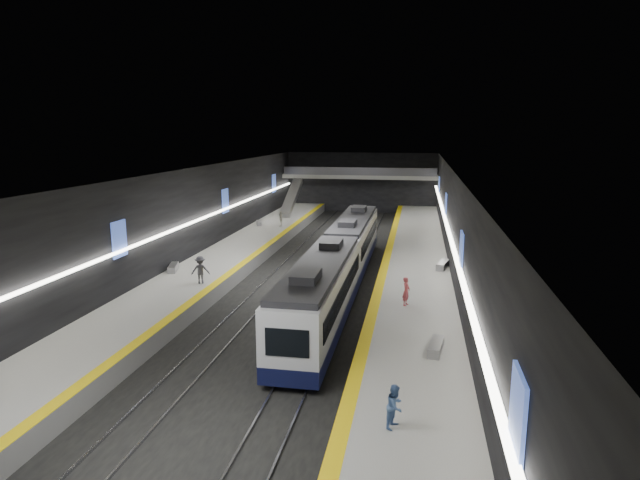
% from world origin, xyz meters
% --- Properties ---
extents(ground, '(70.00, 70.00, 0.00)m').
position_xyz_m(ground, '(0.00, 0.00, 0.00)').
color(ground, black).
rests_on(ground, ground).
extents(ceiling, '(20.00, 70.00, 0.04)m').
position_xyz_m(ceiling, '(0.00, 0.00, 8.00)').
color(ceiling, beige).
rests_on(ceiling, wall_left).
extents(wall_left, '(0.04, 70.00, 8.00)m').
position_xyz_m(wall_left, '(-10.00, 0.00, 4.00)').
color(wall_left, black).
rests_on(wall_left, ground).
extents(wall_right, '(0.04, 70.00, 8.00)m').
position_xyz_m(wall_right, '(10.00, 0.00, 4.00)').
color(wall_right, black).
rests_on(wall_right, ground).
extents(wall_back, '(20.00, 0.04, 8.00)m').
position_xyz_m(wall_back, '(0.00, 35.00, 4.00)').
color(wall_back, black).
rests_on(wall_back, ground).
extents(platform_left, '(5.00, 70.00, 1.00)m').
position_xyz_m(platform_left, '(-7.50, 0.00, 0.50)').
color(platform_left, slate).
rests_on(platform_left, ground).
extents(tile_surface_left, '(5.00, 70.00, 0.02)m').
position_xyz_m(tile_surface_left, '(-7.50, 0.00, 1.01)').
color(tile_surface_left, '#ACABA6').
rests_on(tile_surface_left, platform_left).
extents(tactile_strip_left, '(0.60, 70.00, 0.02)m').
position_xyz_m(tactile_strip_left, '(-5.30, 0.00, 1.02)').
color(tactile_strip_left, yellow).
rests_on(tactile_strip_left, platform_left).
extents(platform_right, '(5.00, 70.00, 1.00)m').
position_xyz_m(platform_right, '(7.50, 0.00, 0.50)').
color(platform_right, slate).
rests_on(platform_right, ground).
extents(tile_surface_right, '(5.00, 70.00, 0.02)m').
position_xyz_m(tile_surface_right, '(7.50, 0.00, 1.01)').
color(tile_surface_right, '#ACABA6').
rests_on(tile_surface_right, platform_right).
extents(tactile_strip_right, '(0.60, 70.00, 0.02)m').
position_xyz_m(tactile_strip_right, '(5.30, 0.00, 1.02)').
color(tactile_strip_right, yellow).
rests_on(tactile_strip_right, platform_right).
extents(rails, '(6.52, 70.00, 0.12)m').
position_xyz_m(rails, '(-0.00, 0.00, 0.06)').
color(rails, gray).
rests_on(rails, ground).
extents(train, '(2.69, 30.04, 3.60)m').
position_xyz_m(train, '(2.50, -1.61, 2.20)').
color(train, '#0E1134').
rests_on(train, ground).
extents(ad_posters, '(19.94, 53.50, 2.20)m').
position_xyz_m(ad_posters, '(-0.00, 1.00, 4.50)').
color(ad_posters, '#405EC2').
rests_on(ad_posters, wall_left).
extents(cove_light_left, '(0.25, 68.60, 0.12)m').
position_xyz_m(cove_light_left, '(-9.80, 0.00, 3.80)').
color(cove_light_left, white).
rests_on(cove_light_left, wall_left).
extents(cove_light_right, '(0.25, 68.60, 0.12)m').
position_xyz_m(cove_light_right, '(9.80, 0.00, 3.80)').
color(cove_light_right, white).
rests_on(cove_light_right, wall_right).
extents(mezzanine_bridge, '(20.00, 3.00, 1.50)m').
position_xyz_m(mezzanine_bridge, '(0.00, 32.93, 5.04)').
color(mezzanine_bridge, gray).
rests_on(mezzanine_bridge, wall_left).
extents(escalator, '(1.20, 7.50, 3.92)m').
position_xyz_m(escalator, '(-7.50, 26.00, 2.90)').
color(escalator, '#99999E').
rests_on(escalator, platform_left).
extents(bench_left_near, '(1.05, 1.97, 0.46)m').
position_xyz_m(bench_left_near, '(-9.50, -2.05, 1.23)').
color(bench_left_near, '#99999E').
rests_on(bench_left_near, platform_left).
extents(bench_left_far, '(1.01, 1.74, 0.41)m').
position_xyz_m(bench_left_far, '(-9.00, 17.33, 1.21)').
color(bench_left_far, '#99999E').
rests_on(bench_left_far, platform_left).
extents(bench_right_near, '(0.81, 1.99, 0.47)m').
position_xyz_m(bench_right_near, '(8.59, -13.24, 1.24)').
color(bench_right_near, '#99999E').
rests_on(bench_right_near, platform_right).
extents(bench_right_far, '(1.06, 2.14, 0.50)m').
position_xyz_m(bench_right_far, '(9.50, 2.15, 1.25)').
color(bench_right_far, '#99999E').
rests_on(bench_right_far, platform_right).
extents(passenger_right_a, '(0.56, 0.69, 1.64)m').
position_xyz_m(passenger_right_a, '(7.08, -6.83, 1.82)').
color(passenger_right_a, '#CC4C52').
rests_on(passenger_right_a, platform_right).
extents(passenger_right_b, '(0.82, 0.91, 1.53)m').
position_xyz_m(passenger_right_b, '(7.05, -19.93, 1.77)').
color(passenger_right_b, '#4D6FA7').
rests_on(passenger_right_b, platform_right).
extents(passenger_left_a, '(0.57, 1.00, 1.60)m').
position_xyz_m(passenger_left_a, '(-6.47, 16.90, 1.80)').
color(passenger_left_a, beige).
rests_on(passenger_left_a, platform_left).
extents(passenger_left_b, '(1.33, 1.00, 1.82)m').
position_xyz_m(passenger_left_b, '(-6.27, -4.74, 1.91)').
color(passenger_left_b, '#45454D').
rests_on(passenger_left_b, platform_left).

